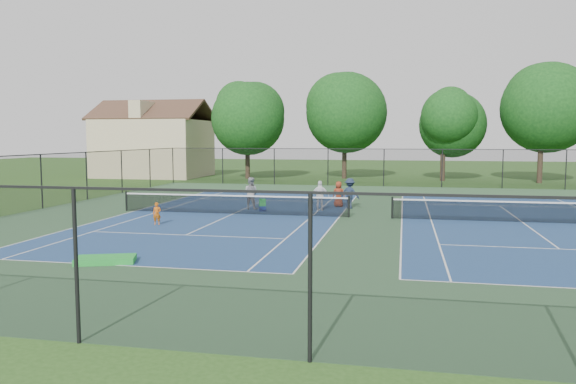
% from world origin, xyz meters
% --- Properties ---
extents(ground, '(140.00, 140.00, 0.00)m').
position_xyz_m(ground, '(0.00, 0.00, 0.00)').
color(ground, '#234716').
rests_on(ground, ground).
extents(court_pad, '(36.00, 36.00, 0.01)m').
position_xyz_m(court_pad, '(0.00, 0.00, 0.00)').
color(court_pad, '#2A4B2A').
rests_on(court_pad, ground).
extents(tennis_court_left, '(12.00, 23.83, 1.07)m').
position_xyz_m(tennis_court_left, '(-7.00, 0.00, 0.10)').
color(tennis_court_left, navy).
rests_on(tennis_court_left, ground).
extents(tennis_court_right, '(12.00, 23.83, 1.07)m').
position_xyz_m(tennis_court_right, '(7.00, 0.00, 0.10)').
color(tennis_court_right, navy).
rests_on(tennis_court_right, ground).
extents(perimeter_fence, '(36.08, 36.08, 3.02)m').
position_xyz_m(perimeter_fence, '(0.00, 0.00, 1.60)').
color(perimeter_fence, black).
rests_on(perimeter_fence, ground).
extents(tree_back_a, '(6.80, 6.80, 9.15)m').
position_xyz_m(tree_back_a, '(-13.00, 24.00, 6.04)').
color(tree_back_a, '#2D2116').
rests_on(tree_back_a, ground).
extents(tree_back_b, '(7.60, 7.60, 10.03)m').
position_xyz_m(tree_back_b, '(-4.00, 26.00, 6.60)').
color(tree_back_b, '#2D2116').
rests_on(tree_back_b, ground).
extents(tree_back_c, '(6.00, 6.00, 8.40)m').
position_xyz_m(tree_back_c, '(5.00, 25.00, 5.48)').
color(tree_back_c, '#2D2116').
rests_on(tree_back_c, ground).
extents(tree_back_d, '(7.80, 7.80, 10.37)m').
position_xyz_m(tree_back_d, '(13.00, 24.00, 6.82)').
color(tree_back_d, '#2D2116').
rests_on(tree_back_d, ground).
extents(clapboard_house, '(10.80, 8.10, 7.65)m').
position_xyz_m(clapboard_house, '(-23.00, 25.00, 3.09)').
color(clapboard_house, tan).
rests_on(clapboard_house, ground).
extents(child_player, '(0.42, 0.32, 1.02)m').
position_xyz_m(child_player, '(-9.30, -4.10, 0.51)').
color(child_player, '#DA610E').
rests_on(child_player, ground).
extents(instructor, '(0.95, 0.79, 1.77)m').
position_xyz_m(instructor, '(-6.62, 2.03, 0.88)').
color(instructor, gray).
rests_on(instructor, ground).
extents(bystander_a, '(0.97, 0.45, 1.62)m').
position_xyz_m(bystander_a, '(-2.80, 2.20, 0.81)').
color(bystander_a, silver).
rests_on(bystander_a, ground).
extents(bystander_b, '(1.23, 0.92, 1.69)m').
position_xyz_m(bystander_b, '(-1.33, 3.42, 0.84)').
color(bystander_b, '#192337').
rests_on(bystander_b, ground).
extents(bystander_c, '(0.75, 0.52, 1.46)m').
position_xyz_m(bystander_c, '(-2.01, 3.99, 0.73)').
color(bystander_c, maroon).
rests_on(bystander_c, ground).
extents(ball_crate, '(0.42, 0.38, 0.28)m').
position_xyz_m(ball_crate, '(-5.80, 1.41, 0.14)').
color(ball_crate, navy).
rests_on(ball_crate, ground).
extents(ball_hopper, '(0.41, 0.37, 0.39)m').
position_xyz_m(ball_hopper, '(-5.80, 1.41, 0.47)').
color(ball_hopper, green).
rests_on(ball_hopper, ball_crate).
extents(green_tarp, '(2.02, 1.49, 0.19)m').
position_xyz_m(green_tarp, '(-7.58, -11.60, 0.10)').
color(green_tarp, green).
rests_on(green_tarp, ground).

